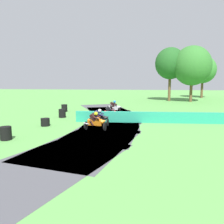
{
  "coord_description": "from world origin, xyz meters",
  "views": [
    {
      "loc": [
        2.17,
        -18.78,
        3.57
      ],
      "look_at": [
        -0.01,
        -0.28,
        0.9
      ],
      "focal_mm": 36.65,
      "sensor_mm": 36.0,
      "label": 1
    }
  ],
  "objects": [
    {
      "name": "ground_plane",
      "position": [
        0.0,
        0.0,
        0.0
      ],
      "size": [
        120.0,
        120.0,
        0.0
      ],
      "primitive_type": "plane",
      "color": "#569947"
    },
    {
      "name": "tire_stack_near",
      "position": [
        -5.64,
        -6.39,
        0.4
      ],
      "size": [
        0.66,
        0.66,
        0.8
      ],
      "color": "black",
      "rests_on": "ground"
    },
    {
      "name": "tree_mid_rise",
      "position": [
        10.4,
        18.89,
        5.67
      ],
      "size": [
        5.89,
        5.89,
        8.77
      ],
      "color": "brown",
      "rests_on": "ground"
    },
    {
      "name": "tree_far_left",
      "position": [
        7.18,
        20.06,
        6.12
      ],
      "size": [
        4.89,
        4.89,
        8.72
      ],
      "color": "brown",
      "rests_on": "ground"
    },
    {
      "name": "tire_stack_far",
      "position": [
        -6.04,
        5.63,
        0.4
      ],
      "size": [
        0.64,
        0.64,
        0.8
      ],
      "color": "black",
      "rests_on": "ground"
    },
    {
      "name": "motorcycle_chase_black",
      "position": [
        -0.82,
        -1.7,
        0.64
      ],
      "size": [
        1.69,
        0.85,
        1.43
      ],
      "color": "black",
      "rests_on": "ground"
    },
    {
      "name": "motorcycle_lead_orange",
      "position": [
        -0.79,
        -3.31,
        0.65
      ],
      "size": [
        1.7,
        0.92,
        1.43
      ],
      "color": "black",
      "rests_on": "ground"
    },
    {
      "name": "tire_stack_mid_b",
      "position": [
        -4.97,
        1.77,
        0.4
      ],
      "size": [
        0.65,
        0.65,
        0.8
      ],
      "color": "black",
      "rests_on": "ground"
    },
    {
      "name": "tree_far_right",
      "position": [
        14.3,
        27.43,
        5.39
      ],
      "size": [
        4.92,
        4.92,
        7.99
      ],
      "color": "brown",
      "rests_on": "ground"
    },
    {
      "name": "safety_barrier",
      "position": [
        5.21,
        0.18,
        0.45
      ],
      "size": [
        16.62,
        0.89,
        0.9
      ],
      "primitive_type": "cube",
      "rotation": [
        0.0,
        0.0,
        -1.54
      ],
      "color": "#239375",
      "rests_on": "ground"
    },
    {
      "name": "track_asphalt",
      "position": [
        -0.87,
        -0.03,
        0.0
      ],
      "size": [
        8.47,
        28.26,
        0.01
      ],
      "color": "#47474C",
      "rests_on": "ground"
    },
    {
      "name": "motorcycle_fourth_white",
      "position": [
        -0.42,
        4.94,
        0.66
      ],
      "size": [
        1.69,
        0.93,
        1.43
      ],
      "color": "black",
      "rests_on": "ground"
    },
    {
      "name": "motorcycle_trailing_red",
      "position": [
        -0.28,
        0.98,
        0.65
      ],
      "size": [
        1.68,
        0.77,
        1.43
      ],
      "color": "black",
      "rests_on": "ground"
    },
    {
      "name": "tire_stack_mid_a",
      "position": [
        -4.97,
        -2.19,
        0.3
      ],
      "size": [
        0.68,
        0.68,
        0.6
      ],
      "color": "black",
      "rests_on": "ground"
    }
  ]
}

